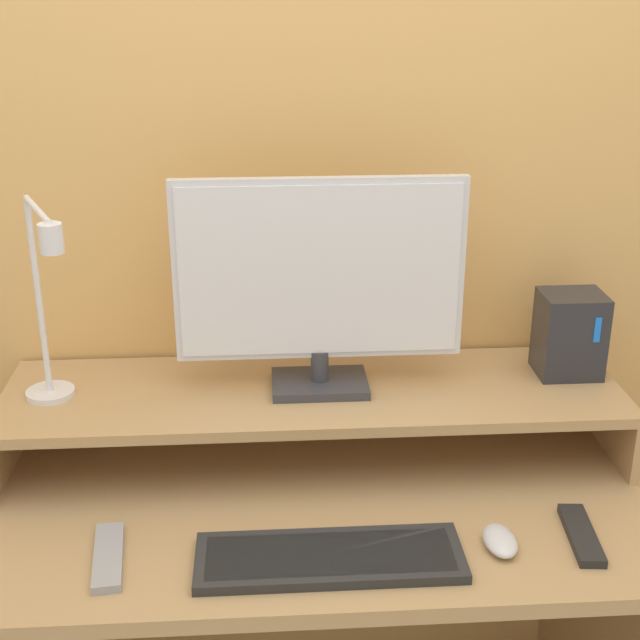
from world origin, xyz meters
The scene contains 10 objects.
wall_back centered at (0.00, 0.71, 1.25)m, with size 6.00×0.05×2.50m.
desk centered at (0.00, 0.34, 0.53)m, with size 1.25×0.68×0.75m.
monitor_shelf centered at (0.00, 0.50, 0.87)m, with size 1.25×0.35×0.15m.
monitor centered at (0.01, 0.50, 1.12)m, with size 0.56×0.13×0.43m.
desk_lamp centered at (-0.49, 0.44, 1.09)m, with size 0.15×0.25×0.41m.
router_dock centered at (0.53, 0.54, 0.98)m, with size 0.13×0.11×0.18m.
keyboard centered at (0.01, 0.13, 0.76)m, with size 0.45×0.15×0.02m.
mouse centered at (0.30, 0.15, 0.76)m, with size 0.06×0.10×0.03m.
remote_control centered at (-0.37, 0.16, 0.75)m, with size 0.07×0.18×0.02m.
remote_secondary centered at (0.45, 0.17, 0.75)m, with size 0.06×0.17×0.02m.
Camera 1 is at (-0.10, -1.12, 1.68)m, focal length 50.00 mm.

